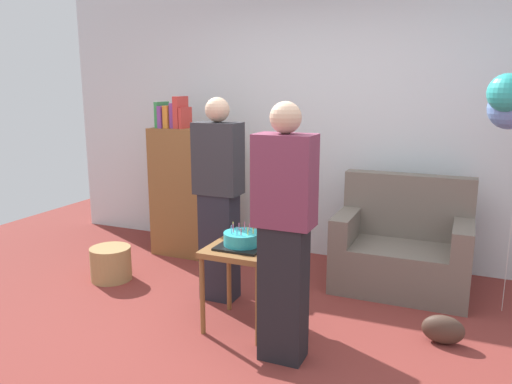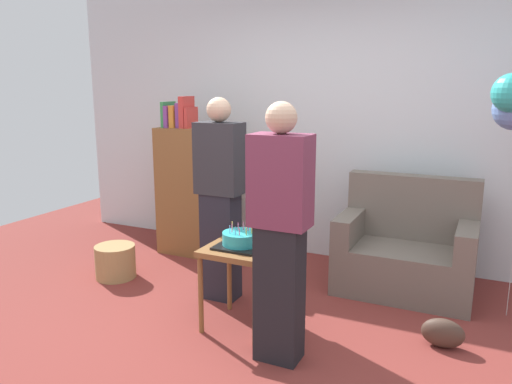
{
  "view_description": "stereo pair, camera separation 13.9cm",
  "coord_description": "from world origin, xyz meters",
  "px_view_note": "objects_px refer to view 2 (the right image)",
  "views": [
    {
      "loc": [
        1.31,
        -2.79,
        1.72
      ],
      "look_at": [
        -0.1,
        0.51,
        0.95
      ],
      "focal_mm": 35.02,
      "sensor_mm": 36.0,
      "label": 1
    },
    {
      "loc": [
        1.44,
        -2.73,
        1.72
      ],
      "look_at": [
        -0.1,
        0.51,
        0.95
      ],
      "focal_mm": 35.02,
      "sensor_mm": 36.0,
      "label": 2
    }
  ],
  "objects_px": {
    "handbag": "(443,333)",
    "side_table": "(241,259)",
    "birthday_cake": "(241,240)",
    "person_holding_cake": "(280,234)",
    "wicker_basket": "(115,262)",
    "couch": "(406,251)",
    "person_blowing_candles": "(220,199)",
    "bookshelf": "(197,189)"
  },
  "relations": [
    {
      "from": "bookshelf",
      "to": "side_table",
      "type": "height_order",
      "value": "bookshelf"
    },
    {
      "from": "birthday_cake",
      "to": "handbag",
      "type": "xyz_separation_m",
      "value": [
        1.35,
        0.31,
        -0.55
      ]
    },
    {
      "from": "handbag",
      "to": "side_table",
      "type": "bearing_deg",
      "value": -167.21
    },
    {
      "from": "side_table",
      "to": "birthday_cake",
      "type": "distance_m",
      "value": 0.14
    },
    {
      "from": "bookshelf",
      "to": "person_blowing_candles",
      "type": "relative_size",
      "value": 0.99
    },
    {
      "from": "bookshelf",
      "to": "person_blowing_candles",
      "type": "bearing_deg",
      "value": -48.55
    },
    {
      "from": "person_blowing_candles",
      "to": "person_holding_cake",
      "type": "relative_size",
      "value": 1.0
    },
    {
      "from": "side_table",
      "to": "birthday_cake",
      "type": "bearing_deg",
      "value": -72.43
    },
    {
      "from": "person_blowing_candles",
      "to": "wicker_basket",
      "type": "height_order",
      "value": "person_blowing_candles"
    },
    {
      "from": "side_table",
      "to": "person_blowing_candles",
      "type": "relative_size",
      "value": 0.37
    },
    {
      "from": "birthday_cake",
      "to": "person_blowing_candles",
      "type": "relative_size",
      "value": 0.2
    },
    {
      "from": "couch",
      "to": "person_blowing_candles",
      "type": "relative_size",
      "value": 0.67
    },
    {
      "from": "side_table",
      "to": "bookshelf",
      "type": "bearing_deg",
      "value": 132.51
    },
    {
      "from": "handbag",
      "to": "birthday_cake",
      "type": "bearing_deg",
      "value": -167.21
    },
    {
      "from": "bookshelf",
      "to": "side_table",
      "type": "distance_m",
      "value": 1.69
    },
    {
      "from": "birthday_cake",
      "to": "person_holding_cake",
      "type": "height_order",
      "value": "person_holding_cake"
    },
    {
      "from": "birthday_cake",
      "to": "handbag",
      "type": "height_order",
      "value": "birthday_cake"
    },
    {
      "from": "couch",
      "to": "side_table",
      "type": "bearing_deg",
      "value": -128.9
    },
    {
      "from": "person_holding_cake",
      "to": "wicker_basket",
      "type": "bearing_deg",
      "value": -2.09
    },
    {
      "from": "couch",
      "to": "wicker_basket",
      "type": "xyz_separation_m",
      "value": [
        -2.42,
        -0.85,
        -0.19
      ]
    },
    {
      "from": "birthday_cake",
      "to": "wicker_basket",
      "type": "height_order",
      "value": "birthday_cake"
    },
    {
      "from": "bookshelf",
      "to": "wicker_basket",
      "type": "xyz_separation_m",
      "value": [
        -0.32,
        -0.9,
        -0.53
      ]
    },
    {
      "from": "wicker_basket",
      "to": "person_blowing_candles",
      "type": "bearing_deg",
      "value": 1.77
    },
    {
      "from": "couch",
      "to": "bookshelf",
      "type": "height_order",
      "value": "bookshelf"
    },
    {
      "from": "handbag",
      "to": "wicker_basket",
      "type": "bearing_deg",
      "value": 179.24
    },
    {
      "from": "couch",
      "to": "wicker_basket",
      "type": "height_order",
      "value": "couch"
    },
    {
      "from": "person_holding_cake",
      "to": "birthday_cake",
      "type": "bearing_deg",
      "value": -17.91
    },
    {
      "from": "couch",
      "to": "handbag",
      "type": "relative_size",
      "value": 3.93
    },
    {
      "from": "couch",
      "to": "person_holding_cake",
      "type": "bearing_deg",
      "value": -110.26
    },
    {
      "from": "person_holding_cake",
      "to": "side_table",
      "type": "bearing_deg",
      "value": -17.91
    },
    {
      "from": "couch",
      "to": "person_holding_cake",
      "type": "height_order",
      "value": "person_holding_cake"
    },
    {
      "from": "side_table",
      "to": "wicker_basket",
      "type": "bearing_deg",
      "value": 166.71
    },
    {
      "from": "couch",
      "to": "person_holding_cake",
      "type": "relative_size",
      "value": 0.67
    },
    {
      "from": "birthday_cake",
      "to": "side_table",
      "type": "bearing_deg",
      "value": 107.57
    },
    {
      "from": "birthday_cake",
      "to": "handbag",
      "type": "relative_size",
      "value": 1.14
    },
    {
      "from": "couch",
      "to": "person_blowing_candles",
      "type": "bearing_deg",
      "value": -148.7
    },
    {
      "from": "couch",
      "to": "birthday_cake",
      "type": "bearing_deg",
      "value": -128.9
    },
    {
      "from": "birthday_cake",
      "to": "person_holding_cake",
      "type": "relative_size",
      "value": 0.2
    },
    {
      "from": "side_table",
      "to": "birthday_cake",
      "type": "xyz_separation_m",
      "value": [
        0.0,
        -0.0,
        0.14
      ]
    },
    {
      "from": "person_blowing_candles",
      "to": "side_table",
      "type": "bearing_deg",
      "value": -59.88
    },
    {
      "from": "side_table",
      "to": "couch",
      "type": "bearing_deg",
      "value": 51.1
    },
    {
      "from": "couch",
      "to": "side_table",
      "type": "relative_size",
      "value": 1.82
    }
  ]
}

